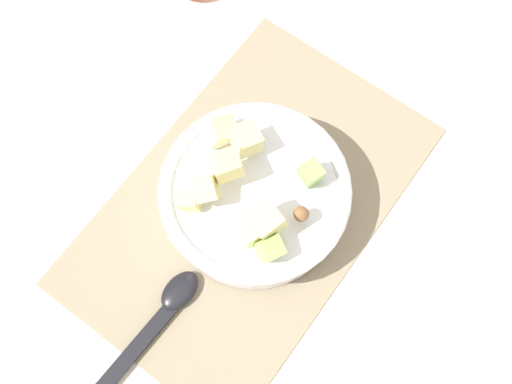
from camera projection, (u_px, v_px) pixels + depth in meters
The scene contains 4 objects.
ground_plane at pixel (250, 204), 0.86m from camera, with size 2.40×2.40×0.00m, color silver.
placemat at pixel (250, 204), 0.86m from camera, with size 0.49×0.31×0.01m, color gray.
salad_bowl at pixel (256, 195), 0.81m from camera, with size 0.24×0.24×0.12m.
serving_spoon at pixel (161, 316), 0.80m from camera, with size 0.20×0.04×0.01m.
Camera 1 is at (0.22, 0.17, 0.81)m, focal length 45.77 mm.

